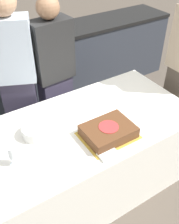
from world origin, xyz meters
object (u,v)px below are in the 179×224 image
(plate_stack, at_px, (36,131))
(person_standing_back, at_px, (17,81))
(person_cutting_cake, at_px, (55,78))
(cake, at_px, (108,131))
(wine_glass, at_px, (13,153))

(plate_stack, height_order, person_standing_back, person_standing_back)
(person_cutting_cake, bearing_deg, cake, 84.63)
(cake, height_order, person_standing_back, person_standing_back)
(plate_stack, distance_m, wine_glass, 0.31)
(person_cutting_cake, distance_m, person_standing_back, 0.37)
(wine_glass, distance_m, person_cutting_cake, 1.05)
(wine_glass, xyz_separation_m, person_cutting_cake, (0.69, 0.79, -0.05))
(cake, bearing_deg, person_standing_back, 112.13)
(plate_stack, bearing_deg, cake, -33.23)
(person_cutting_cake, relative_size, person_standing_back, 0.93)
(wine_glass, bearing_deg, person_cutting_cake, 48.84)
(wine_glass, distance_m, person_standing_back, 0.85)
(plate_stack, xyz_separation_m, person_standing_back, (0.09, 0.60, 0.09))
(wine_glass, height_order, person_standing_back, person_standing_back)
(cake, distance_m, person_standing_back, 0.97)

